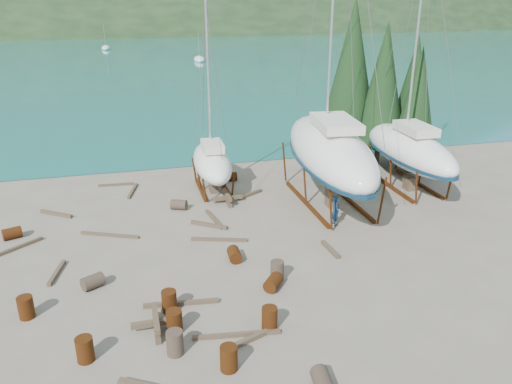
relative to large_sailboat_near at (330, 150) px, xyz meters
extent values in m
plane|color=#675F52|center=(-6.28, -6.22, -3.23)|extent=(600.00, 600.00, 0.00)
plane|color=#1A7683|center=(-6.28, 308.78, -3.23)|extent=(700.00, 700.00, 0.00)
ellipsoid|color=black|center=(-6.28, 313.78, -3.23)|extent=(800.00, 360.00, 110.00)
cube|color=beige|center=(-26.28, 183.78, -1.23)|extent=(6.00, 5.00, 4.00)
cube|color=#A54C2D|center=(-26.28, 183.78, 1.57)|extent=(6.60, 5.60, 1.60)
cube|color=beige|center=(23.72, 183.78, -1.23)|extent=(6.00, 5.00, 4.00)
cube|color=#A54C2D|center=(23.72, 183.78, 1.57)|extent=(6.60, 5.60, 1.60)
cylinder|color=black|center=(6.22, 5.78, -2.43)|extent=(0.36, 0.36, 1.60)
cone|color=black|center=(6.22, 5.78, 2.57)|extent=(3.60, 3.60, 8.40)
cylinder|color=black|center=(7.72, 3.78, -2.55)|extent=(0.36, 0.36, 1.36)
cone|color=black|center=(7.72, 3.78, 1.70)|extent=(3.06, 3.06, 7.14)
cylinder|color=black|center=(4.72, 7.78, -2.31)|extent=(0.36, 0.36, 1.84)
cone|color=black|center=(4.72, 7.78, 3.44)|extent=(4.14, 4.14, 9.66)
cylinder|color=black|center=(9.22, 6.78, -2.51)|extent=(0.36, 0.36, 1.44)
cone|color=black|center=(9.22, 6.78, 1.99)|extent=(3.24, 3.24, 7.56)
ellipsoid|color=white|center=(3.72, 73.78, -2.85)|extent=(2.00, 5.00, 1.40)
cylinder|color=silver|center=(3.72, 73.78, 0.00)|extent=(0.08, 0.08, 5.00)
ellipsoid|color=white|center=(-14.28, 103.78, -2.85)|extent=(2.00, 5.00, 1.40)
cylinder|color=silver|center=(-14.28, 103.78, 0.00)|extent=(0.08, 0.08, 5.00)
ellipsoid|color=white|center=(0.00, 0.02, -0.04)|extent=(5.25, 13.13, 2.98)
cube|color=#0C293F|center=(0.00, -0.62, -1.08)|extent=(0.53, 2.31, 1.00)
cube|color=silver|center=(0.00, -0.62, 1.70)|extent=(2.50, 4.05, 0.50)
cube|color=#582A0F|center=(-1.30, 0.02, -3.13)|extent=(0.18, 7.02, 0.20)
cube|color=#582A0F|center=(1.30, 0.02, -3.13)|extent=(0.18, 7.02, 0.20)
cube|color=brown|center=(0.00, -0.62, -2.63)|extent=(0.50, 0.80, 1.20)
ellipsoid|color=white|center=(5.85, 1.21, -0.71)|extent=(3.20, 10.00, 2.34)
cube|color=#0C293F|center=(5.85, 0.71, -1.43)|extent=(0.31, 1.79, 1.00)
cube|color=silver|center=(5.85, 0.71, 0.71)|extent=(1.68, 3.02, 0.50)
cylinder|color=silver|center=(5.85, 1.70, 6.51)|extent=(0.14, 0.14, 11.90)
cube|color=#582A0F|center=(4.84, 1.21, -3.13)|extent=(0.18, 5.45, 0.20)
cube|color=#582A0F|center=(6.86, 1.21, -3.13)|extent=(0.18, 5.45, 0.20)
cube|color=brown|center=(5.85, 0.71, -2.81)|extent=(0.50, 0.80, 0.85)
ellipsoid|color=white|center=(-6.17, 3.81, -1.43)|extent=(2.50, 7.12, 1.81)
cube|color=#0C293F|center=(-6.17, 3.46, -1.88)|extent=(0.30, 1.27, 1.00)
cube|color=silver|center=(-6.17, 3.46, -0.27)|extent=(1.30, 2.16, 0.50)
cylinder|color=silver|center=(-6.17, 4.16, 3.80)|extent=(0.14, 0.14, 8.44)
cube|color=#582A0F|center=(-6.94, 3.81, -3.13)|extent=(0.18, 3.87, 0.20)
cube|color=#582A0F|center=(-5.39, 3.81, -3.13)|extent=(0.18, 3.87, 0.20)
cube|color=brown|center=(-6.17, 3.46, -3.03)|extent=(0.50, 0.80, 0.40)
imported|color=#112A4C|center=(-0.81, -3.03, -2.39)|extent=(0.41, 0.61, 1.68)
cylinder|color=#582A0F|center=(-15.36, -7.80, -2.79)|extent=(0.58, 0.58, 0.88)
cylinder|color=#2D2823|center=(-5.97, -14.11, -2.94)|extent=(0.68, 0.95, 0.58)
cylinder|color=#582A0F|center=(-17.13, -0.42, -2.94)|extent=(1.03, 0.85, 0.58)
cylinder|color=#582A0F|center=(-8.57, -12.54, -2.79)|extent=(0.58, 0.58, 0.88)
cylinder|color=#582A0F|center=(-4.76, 5.18, -2.94)|extent=(0.90, 0.61, 0.58)
cylinder|color=#582A0F|center=(-6.82, -5.47, -2.94)|extent=(0.62, 0.91, 0.58)
cylinder|color=#582A0F|center=(-6.69, -10.80, -2.79)|extent=(0.58, 0.58, 0.88)
cylinder|color=#2D2823|center=(-8.60, 1.19, -2.94)|extent=(1.04, 0.88, 0.58)
cylinder|color=#582A0F|center=(-10.05, -10.12, -2.79)|extent=(0.58, 0.58, 0.88)
cylinder|color=#582A0F|center=(-5.79, -8.25, -2.94)|extent=(1.00, 1.05, 0.58)
cylinder|color=#582A0F|center=(-13.08, -10.90, -2.79)|extent=(0.58, 0.58, 0.88)
cylinder|color=#582A0F|center=(-10.10, -8.77, -2.79)|extent=(0.58, 0.58, 0.88)
cylinder|color=#2D2823|center=(-13.02, -6.26, -2.94)|extent=(1.05, 0.93, 0.58)
cylinder|color=#2D2823|center=(-10.16, -11.32, -2.79)|extent=(0.58, 0.58, 0.88)
cylinder|color=#2D2823|center=(-5.43, -7.62, -2.79)|extent=(0.58, 0.58, 0.88)
cube|color=brown|center=(-12.08, 6.14, -3.16)|extent=(2.23, 0.31, 0.14)
cube|color=brown|center=(-2.19, -5.76, -3.14)|extent=(0.31, 1.69, 0.19)
cube|color=brown|center=(-15.32, 2.07, -3.14)|extent=(1.83, 1.40, 0.19)
cube|color=brown|center=(-7.95, -10.95, -3.16)|extent=(3.14, 0.58, 0.15)
cube|color=brown|center=(-9.63, -8.48, -3.15)|extent=(2.94, 0.51, 0.16)
cube|color=brown|center=(-4.15, 2.20, -3.14)|extent=(1.75, 1.14, 0.19)
cube|color=brown|center=(-7.48, -11.30, -3.15)|extent=(1.67, 0.78, 0.17)
cube|color=brown|center=(-7.34, -1.56, -3.14)|extent=(1.81, 1.40, 0.19)
cube|color=brown|center=(-11.09, 4.70, -3.16)|extent=(0.72, 2.46, 0.15)
cube|color=brown|center=(-6.93, -0.88, -3.15)|extent=(0.56, 2.53, 0.16)
cube|color=brown|center=(-7.14, -3.35, -3.16)|extent=(2.72, 1.00, 0.15)
cube|color=brown|center=(-14.62, -4.74, -3.15)|extent=(0.59, 2.04, 0.17)
cube|color=brown|center=(-12.41, -1.42, -3.16)|extent=(2.89, 1.45, 0.15)
cube|color=brown|center=(-16.57, -1.63, -3.15)|extent=(1.89, 1.54, 0.16)
cube|color=brown|center=(-10.69, -9.82, -3.13)|extent=(0.20, 1.80, 0.20)
cube|color=brown|center=(-10.69, -9.82, -2.93)|extent=(1.80, 0.20, 0.20)
cube|color=brown|center=(-10.69, -9.82, -2.73)|extent=(0.20, 1.80, 0.20)
cube|color=brown|center=(-5.71, 1.46, -3.13)|extent=(0.20, 1.80, 0.20)
cube|color=brown|center=(-5.71, 1.46, -2.93)|extent=(1.80, 0.20, 0.20)
cube|color=brown|center=(-5.71, 1.46, -2.73)|extent=(0.20, 1.80, 0.20)
camera|label=1|loc=(-11.05, -25.38, 8.00)|focal=35.00mm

